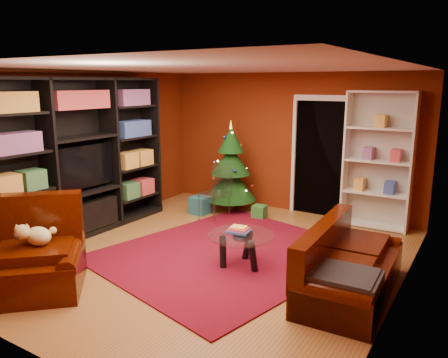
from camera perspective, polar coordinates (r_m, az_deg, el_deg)
The scene contains 18 objects.
floor at distance 6.32m, azimuth -1.94°, elevation -10.24°, with size 5.00×5.50×0.05m, color brown.
ceiling at distance 5.83m, azimuth -2.14°, elevation 14.54°, with size 5.00×5.50×0.05m, color silver.
wall_back at distance 8.35m, azimuth 8.63°, elevation 4.68°, with size 5.00×0.05×2.60m, color maroon.
wall_left at distance 7.61m, azimuth -18.08°, elevation 3.45°, with size 0.05×5.50×2.60m, color maroon.
wall_right at distance 5.02m, azimuth 22.70°, elevation -1.34°, with size 0.05×5.50×2.60m, color maroon.
doorway at distance 8.13m, azimuth 12.33°, elevation 2.54°, with size 1.06×0.60×2.16m, color black, non-canonical shape.
rug at distance 6.37m, azimuth 0.50°, elevation -9.69°, with size 2.88×3.36×0.02m, color maroon.
media_unit at distance 7.28m, azimuth -18.23°, elevation 2.63°, with size 0.50×3.26×2.50m, color black, non-canonical shape.
christmas_tree at distance 8.29m, azimuth 0.90°, elevation 1.57°, with size 0.98×0.98×1.74m, color black, non-canonical shape.
gift_box_teal at distance 8.22m, azimuth -3.13°, elevation -3.42°, with size 0.32×0.32×0.32m, color #1F5E6F.
gift_box_green at distance 7.98m, azimuth 4.64°, elevation -4.28°, with size 0.23×0.23×0.23m, color #286F2A.
gift_box_red at distance 8.83m, azimuth 2.27°, elevation -2.61°, with size 0.23×0.23×0.23m, color maroon.
white_bookshelf at distance 7.68m, azimuth 19.49°, elevation 2.23°, with size 1.09×0.39×2.35m, color white, non-canonical shape.
armchair at distance 5.64m, azimuth -23.49°, elevation -9.12°, with size 1.13×1.13×0.88m, color black, non-canonical shape.
dog at distance 5.60m, azimuth -23.07°, elevation -6.88°, with size 0.40×0.30×0.29m, color beige, non-canonical shape.
sofa at distance 5.34m, azimuth 16.38°, elevation -10.13°, with size 1.90×0.86×0.82m, color black, non-canonical shape.
coffee_table at distance 5.89m, azimuth 2.26°, elevation -9.25°, with size 0.89×0.89×0.56m, color gray, non-canonical shape.
acrylic_chair at distance 7.78m, azimuth -1.33°, elevation -2.07°, with size 0.47×0.51×0.92m, color #66605B, non-canonical shape.
Camera 1 is at (3.24, -4.84, 2.42)m, focal length 35.00 mm.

